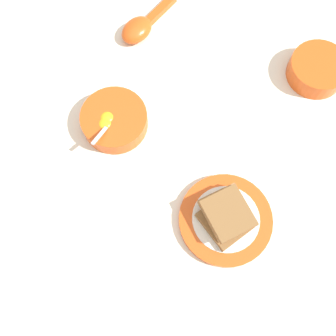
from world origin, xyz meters
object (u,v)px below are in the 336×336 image
egg_bowl (114,120)px  congee_bowl (318,69)px  toast_plate (225,220)px  toast_sandwich (227,216)px  soup_spoon (140,27)px

egg_bowl → congee_bowl: 0.45m
congee_bowl → toast_plate: bearing=173.9°
congee_bowl → egg_bowl: bearing=132.5°
egg_bowl → congee_bowl: (0.30, -0.33, 0.00)m
toast_sandwich → soup_spoon: (0.31, 0.35, -0.02)m
soup_spoon → congee_bowl: (0.07, -0.40, 0.01)m
egg_bowl → toast_plate: 0.30m
egg_bowl → congee_bowl: egg_bowl is taller
toast_plate → congee_bowl: 0.39m
toast_sandwich → soup_spoon: 0.47m
toast_sandwich → soup_spoon: toast_sandwich is taller
soup_spoon → egg_bowl: bearing=-164.6°
toast_plate → soup_spoon: 0.47m
toast_sandwich → congee_bowl: toast_sandwich is taller
soup_spoon → congee_bowl: bearing=-79.7°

